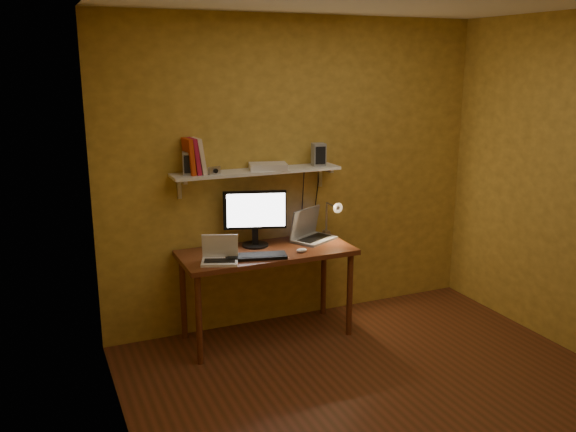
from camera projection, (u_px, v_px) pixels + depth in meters
name	position (u px, v px, depth m)	size (l,w,h in m)	color
room	(403.00, 215.00, 3.79)	(3.44, 3.24, 2.64)	#632D19
desk	(267.00, 260.00, 4.92)	(1.40, 0.60, 0.75)	brown
wall_shelf	(257.00, 172.00, 4.92)	(1.40, 0.25, 0.21)	white
monitor	(255.00, 215.00, 4.95)	(0.50, 0.27, 0.46)	black
laptop	(310.00, 231.00, 5.18)	(0.44, 0.40, 0.27)	gray
netbook	(220.00, 255.00, 4.60)	(0.32, 0.28, 0.21)	white
keyboard	(256.00, 256.00, 4.71)	(0.47, 0.16, 0.03)	black
mouse	(302.00, 250.00, 4.85)	(0.09, 0.06, 0.03)	white
desk_lamp	(333.00, 214.00, 5.22)	(0.09, 0.23, 0.38)	silver
speaker_left	(189.00, 163.00, 4.69)	(0.10, 0.10, 0.18)	gray
speaker_right	(319.00, 154.00, 5.10)	(0.10, 0.10, 0.19)	gray
books	(194.00, 156.00, 4.70)	(0.16, 0.19, 0.28)	#B9370E
shelf_camera	(214.00, 171.00, 4.71)	(0.10, 0.06, 0.06)	silver
router	(268.00, 166.00, 4.93)	(0.30, 0.20, 0.05)	white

